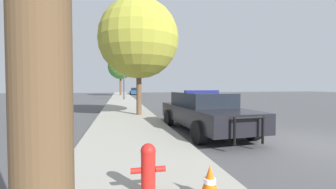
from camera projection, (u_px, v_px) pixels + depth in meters
The scene contains 9 objects.
ground_plane at pixel (312, 144), 6.54m from camera, with size 110.00×110.00×0.00m, color #474749.
sidewalk_left at pixel (136, 153), 5.45m from camera, with size 3.00×110.00×0.13m.
police_car at pixel (204, 111), 8.27m from camera, with size 2.31×5.22×1.54m.
fire_hydrant at pixel (148, 168), 3.20m from camera, with size 0.50×0.22×0.75m.
traffic_light at pixel (137, 70), 26.60m from camera, with size 3.71×0.35×4.97m.
car_background_distant at pixel (135, 91), 45.09m from camera, with size 2.04×4.68×1.39m.
tree_sidewalk_near at pixel (139, 39), 12.14m from camera, with size 4.32×4.32×6.30m.
tree_sidewalk_far at pixel (120, 67), 39.04m from camera, with size 4.34×4.34×7.14m.
traffic_cone at pixel (210, 182), 3.07m from camera, with size 0.30×0.30×0.48m.
Camera 1 is at (-5.49, -5.43, 1.69)m, focal length 24.00 mm.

